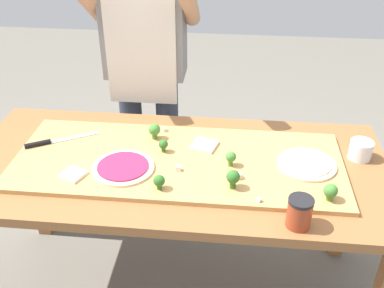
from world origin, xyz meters
name	(u,v)px	position (x,y,z in m)	size (l,w,h in m)	color
prep_table	(176,182)	(0.00, 0.00, 0.67)	(1.76, 0.81, 0.77)	brown
cutting_board	(178,161)	(0.01, 0.00, 0.78)	(1.35, 0.54, 0.02)	tan
chefs_knife	(52,141)	(-0.55, 0.07, 0.79)	(0.29, 0.18, 0.02)	#B7BABF
pizza_whole_beet_magenta	(123,167)	(-0.20, -0.09, 0.80)	(0.25, 0.25, 0.02)	beige
pizza_whole_white_garlic	(307,164)	(0.53, 0.01, 0.80)	(0.24, 0.24, 0.02)	beige
pizza_slice_far_right	(73,174)	(-0.38, -0.16, 0.80)	(0.09, 0.09, 0.01)	silver
pizza_slice_near_left	(204,145)	(0.11, 0.11, 0.80)	(0.10, 0.10, 0.01)	silver
broccoli_floret_front_left	(331,191)	(0.59, -0.20, 0.83)	(0.05, 0.05, 0.07)	#487A23
broccoli_floret_back_left	(154,130)	(-0.11, 0.15, 0.83)	(0.05, 0.05, 0.07)	#487A23
broccoli_floret_front_mid	(231,157)	(0.23, -0.02, 0.83)	(0.04, 0.04, 0.06)	#487A23
broccoli_floret_front_right	(163,145)	(-0.06, 0.05, 0.82)	(0.04, 0.04, 0.06)	#366618
broccoli_floret_center_left	(233,178)	(0.24, -0.17, 0.84)	(0.05, 0.05, 0.08)	#366618
broccoli_floret_back_right	(159,181)	(-0.03, -0.20, 0.82)	(0.04, 0.04, 0.06)	#366618
cheese_crumble_a	(165,129)	(-0.08, 0.22, 0.80)	(0.02, 0.02, 0.02)	silver
cheese_crumble_b	(259,200)	(0.33, -0.24, 0.80)	(0.01, 0.01, 0.01)	silver
cheese_crumble_c	(239,176)	(0.26, -0.11, 0.80)	(0.02, 0.02, 0.02)	white
cheese_crumble_d	(178,168)	(0.02, -0.08, 0.80)	(0.02, 0.02, 0.02)	white
flour_cup	(361,151)	(0.76, 0.12, 0.80)	(0.10, 0.10, 0.08)	white
sauce_jar	(299,212)	(0.47, -0.33, 0.83)	(0.09, 0.09, 0.11)	#99381E
cook_center	(145,56)	(-0.23, 0.59, 1.00)	(0.54, 0.39, 1.67)	#333847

